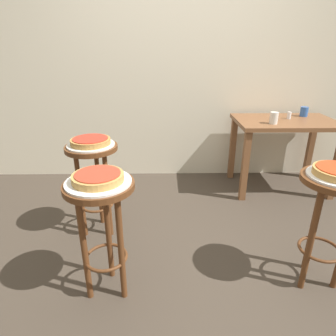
{
  "coord_description": "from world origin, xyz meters",
  "views": [
    {
      "loc": [
        -0.19,
        -1.65,
        1.43
      ],
      "look_at": [
        -0.16,
        0.16,
        0.67
      ],
      "focal_mm": 31.08,
      "sensor_mm": 36.0,
      "label": 1
    }
  ],
  "objects": [
    {
      "name": "ground_plane",
      "position": [
        0.0,
        0.0,
        0.0
      ],
      "size": [
        6.0,
        6.0,
        0.0
      ],
      "primitive_type": "plane",
      "color": "#42382D"
    },
    {
      "name": "back_wall",
      "position": [
        0.0,
        1.65,
        1.5
      ],
      "size": [
        6.0,
        0.1,
        3.0
      ],
      "primitive_type": "cube",
      "color": "beige",
      "rests_on": "ground_plane"
    },
    {
      "name": "stool_foreground",
      "position": [
        -0.54,
        -0.23,
        0.55
      ],
      "size": [
        0.39,
        0.39,
        0.75
      ],
      "color": "#5B3319",
      "rests_on": "ground_plane"
    },
    {
      "name": "serving_plate_foreground",
      "position": [
        -0.54,
        -0.23,
        0.76
      ],
      "size": [
        0.36,
        0.36,
        0.01
      ],
      "primitive_type": "cylinder",
      "color": "white",
      "rests_on": "stool_foreground"
    },
    {
      "name": "pizza_foreground",
      "position": [
        -0.54,
        -0.23,
        0.78
      ],
      "size": [
        0.28,
        0.28,
        0.05
      ],
      "color": "tan",
      "rests_on": "serving_plate_foreground"
    },
    {
      "name": "stool_middle",
      "position": [
        0.8,
        -0.17,
        0.55
      ],
      "size": [
        0.39,
        0.39,
        0.75
      ],
      "color": "#5B3319",
      "rests_on": "ground_plane"
    },
    {
      "name": "stool_leftside",
      "position": [
        -0.73,
        0.42,
        0.55
      ],
      "size": [
        0.39,
        0.39,
        0.75
      ],
      "color": "#5B3319",
      "rests_on": "ground_plane"
    },
    {
      "name": "serving_plate_leftside",
      "position": [
        -0.73,
        0.42,
        0.76
      ],
      "size": [
        0.35,
        0.35,
        0.01
      ],
      "primitive_type": "cylinder",
      "color": "white",
      "rests_on": "stool_leftside"
    },
    {
      "name": "pizza_leftside",
      "position": [
        -0.73,
        0.42,
        0.78
      ],
      "size": [
        0.29,
        0.29,
        0.05
      ],
      "color": "#B78442",
      "rests_on": "serving_plate_leftside"
    },
    {
      "name": "dining_table",
      "position": [
        1.05,
        1.21,
        0.62
      ],
      "size": [
        1.0,
        0.65,
        0.75
      ],
      "color": "brown",
      "rests_on": "ground_plane"
    },
    {
      "name": "cup_near_edge",
      "position": [
        0.86,
        1.06,
        0.81
      ],
      "size": [
        0.08,
        0.08,
        0.11
      ],
      "primitive_type": "cylinder",
      "color": "silver",
      "rests_on": "dining_table"
    },
    {
      "name": "cup_far_edge",
      "position": [
        1.3,
        1.37,
        0.8
      ],
      "size": [
        0.08,
        0.08,
        0.1
      ],
      "primitive_type": "cylinder",
      "color": "#3360B2",
      "rests_on": "dining_table"
    },
    {
      "name": "condiment_shaker",
      "position": [
        1.09,
        1.26,
        0.79
      ],
      "size": [
        0.04,
        0.04,
        0.07
      ],
      "primitive_type": "cylinder",
      "color": "white",
      "rests_on": "dining_table"
    }
  ]
}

